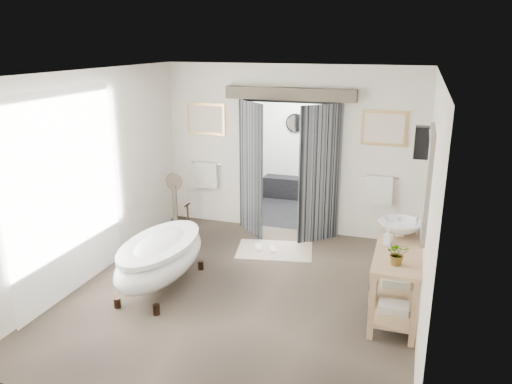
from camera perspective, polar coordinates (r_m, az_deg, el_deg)
ground_plane at (r=6.88m, az=-1.58°, el=-11.42°), size 5.00×5.00×0.00m
room_shell at (r=6.11m, az=-2.43°, el=3.59°), size 4.52×5.02×2.91m
shower_room at (r=10.18m, az=5.94°, el=3.46°), size 2.22×2.01×2.51m
back_wall_dressing at (r=8.44m, az=3.63°, el=5.28°), size 3.82×0.69×2.52m
clawfoot_tub at (r=6.95m, az=-10.84°, el=-7.28°), size 0.85×1.90×0.93m
vanity at (r=6.48m, az=15.59°, el=-8.98°), size 0.57×1.60×0.85m
pedestal_mirror at (r=8.91m, az=-9.23°, el=-1.63°), size 0.32×0.21×1.07m
rug at (r=8.14m, az=2.14°, el=-6.67°), size 1.33×1.02×0.01m
slippers at (r=8.13m, az=1.09°, el=-6.44°), size 0.42×0.27×0.05m
basin at (r=6.71m, az=16.13°, el=-4.00°), size 0.58×0.58×0.19m
plant at (r=5.84m, az=15.88°, el=-6.78°), size 0.28×0.25×0.27m
soap_bottle_a at (r=6.38m, az=14.86°, el=-4.97°), size 0.11×0.11×0.20m
soap_bottle_b at (r=6.93m, az=16.02°, el=-3.42°), size 0.15×0.15×0.17m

